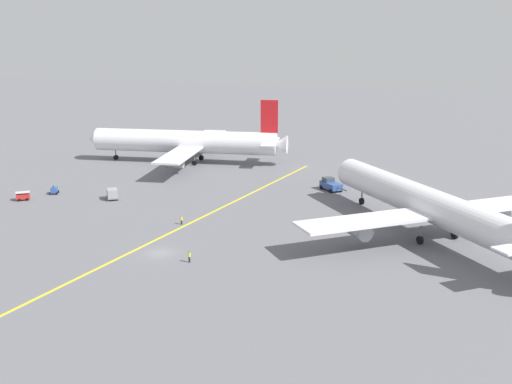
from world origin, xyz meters
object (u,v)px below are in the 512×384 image
at_px(airliner_at_gate_left, 186,142).
at_px(gse_gpu_cart_small, 54,190).
at_px(pushback_tug, 331,185).
at_px(gse_baggage_cart_trailing, 23,196).
at_px(ground_crew_ramp_agent_by_cones, 182,220).
at_px(airliner_being_pushed, 428,205).
at_px(gse_container_dolly_flat, 112,194).
at_px(ground_crew_wing_walker_right, 189,257).

distance_m(airliner_at_gate_left, gse_gpu_cart_small, 40.93).
relative_size(pushback_tug, gse_gpu_cart_small, 2.75).
bearing_deg(gse_baggage_cart_trailing, ground_crew_ramp_agent_by_cones, -4.94).
bearing_deg(ground_crew_ramp_agent_by_cones, airliner_at_gate_left, 115.69).
bearing_deg(airliner_being_pushed, gse_gpu_cart_small, 179.23).
xyz_separation_m(airliner_at_gate_left, ground_crew_ramp_agent_by_cones, (23.41, -48.66, -4.61)).
relative_size(airliner_being_pushed, gse_container_dolly_flat, 11.88).
height_order(pushback_tug, gse_baggage_cart_trailing, pushback_tug).
height_order(airliner_being_pushed, gse_gpu_cart_small, airliner_being_pushed).
bearing_deg(airliner_at_gate_left, gse_baggage_cart_trailing, -107.28).
bearing_deg(ground_crew_ramp_agent_by_cones, gse_baggage_cart_trailing, 175.06).
height_order(gse_container_dolly_flat, gse_baggage_cart_trailing, gse_container_dolly_flat).
relative_size(airliner_at_gate_left, pushback_tug, 7.46).
xyz_separation_m(airliner_at_gate_left, pushback_tug, (42.31, -15.62, -4.15)).
relative_size(airliner_being_pushed, gse_baggage_cart_trailing, 14.79).
relative_size(pushback_tug, gse_baggage_cart_trailing, 2.30).
distance_m(pushback_tug, gse_container_dolly_flat, 45.94).
relative_size(airliner_at_gate_left, gse_gpu_cart_small, 20.53).
bearing_deg(airliner_being_pushed, pushback_tug, 132.44).
distance_m(airliner_being_pushed, ground_crew_wing_walker_right, 40.46).
bearing_deg(pushback_tug, airliner_at_gate_left, 159.74).
height_order(airliner_at_gate_left, gse_container_dolly_flat, airliner_at_gate_left).
xyz_separation_m(airliner_at_gate_left, gse_container_dolly_flat, (2.45, -38.46, -4.23)).
bearing_deg(ground_crew_ramp_agent_by_cones, pushback_tug, 60.22).
bearing_deg(ground_crew_wing_walker_right, gse_container_dolly_flat, 139.14).
xyz_separation_m(airliner_being_pushed, gse_container_dolly_flat, (-62.18, 1.56, -4.22)).
xyz_separation_m(airliner_at_gate_left, gse_baggage_cart_trailing, (-14.12, -45.41, -4.54)).
distance_m(airliner_being_pushed, gse_container_dolly_flat, 62.34).
xyz_separation_m(gse_baggage_cart_trailing, gse_gpu_cart_small, (2.60, 6.41, -0.07)).
xyz_separation_m(airliner_being_pushed, pushback_tug, (-22.31, 24.40, -4.14)).
distance_m(airliner_at_gate_left, pushback_tug, 45.29).
distance_m(gse_container_dolly_flat, ground_crew_ramp_agent_by_cones, 23.31).
height_order(pushback_tug, ground_crew_ramp_agent_by_cones, pushback_tug).
height_order(gse_baggage_cart_trailing, ground_crew_ramp_agent_by_cones, gse_baggage_cart_trailing).
bearing_deg(gse_baggage_cart_trailing, airliner_being_pushed, 3.92).
height_order(pushback_tug, gse_container_dolly_flat, pushback_tug).
distance_m(airliner_at_gate_left, ground_crew_wing_walker_right, 73.03).
relative_size(airliner_at_gate_left, ground_crew_wing_walker_right, 30.55).
bearing_deg(gse_gpu_cart_small, gse_baggage_cart_trailing, -112.07).
relative_size(airliner_at_gate_left, airliner_being_pushed, 1.16).
bearing_deg(gse_gpu_cart_small, ground_crew_wing_walker_right, -30.19).
bearing_deg(gse_gpu_cart_small, gse_container_dolly_flat, 2.21).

